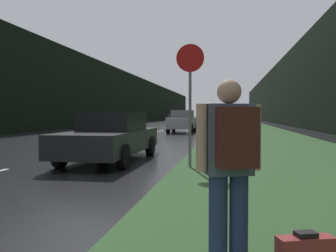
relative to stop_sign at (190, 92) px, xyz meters
name	(u,v)px	position (x,y,z in m)	size (l,w,h in m)	color
grass_verge	(244,126)	(2.62, 30.35, -1.85)	(6.00, 240.00, 0.02)	#33562D
lane_stripe_c	(93,148)	(-4.32, 4.54, -1.86)	(0.12, 3.00, 0.01)	silver
lane_stripe_d	(138,137)	(-4.32, 11.54, -1.86)	(0.12, 3.00, 0.01)	silver
lane_stripe_e	(160,131)	(-4.32, 18.54, -1.86)	(0.12, 3.00, 0.01)	silver
lane_stripe_f	(174,128)	(-4.32, 25.54, -1.86)	(0.12, 3.00, 0.01)	silver
treeline_far_side	(121,98)	(-14.27, 40.35, 1.80)	(2.00, 140.00, 7.33)	black
treeline_near_side	(287,92)	(8.62, 40.35, 2.39)	(2.00, 140.00, 8.49)	black
stop_sign	(190,92)	(0.00, 0.00, 0.00)	(0.69, 0.07, 3.04)	slate
hitchhiker_with_backpack	(230,162)	(0.95, -5.75, -0.93)	(0.53, 0.48, 1.61)	navy
car_passing_near	(112,136)	(-2.35, 0.99, -1.17)	(1.82, 4.79, 1.40)	black
car_passing_far	(182,121)	(-2.35, 16.75, -1.05)	(1.83, 4.13, 1.61)	#9E9EA3
car_oncoming	(175,119)	(-6.30, 39.22, -1.18)	(2.03, 4.01, 1.33)	#4C514C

